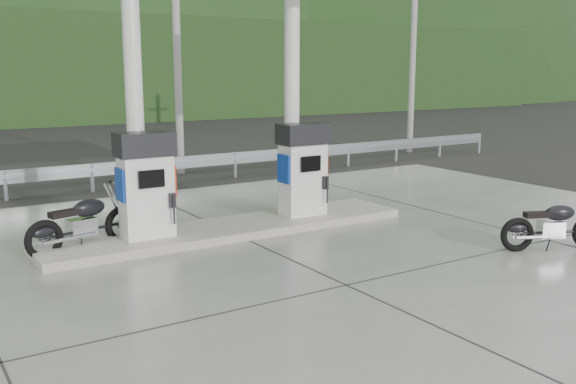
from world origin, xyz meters
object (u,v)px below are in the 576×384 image
gas_pump_right (303,170)px  motorcycle_right (554,226)px  motorcycle_left (84,223)px  gas_pump_left (146,185)px

gas_pump_right → motorcycle_right: size_ratio=1.04×
gas_pump_right → motorcycle_left: bearing=176.2°
gas_pump_right → motorcycle_right: bearing=-58.3°
gas_pump_left → gas_pump_right: same height
gas_pump_left → motorcycle_right: 6.89m
gas_pump_right → motorcycle_left: gas_pump_right is taller
gas_pump_left → motorcycle_left: size_ratio=0.93×
gas_pump_right → motorcycle_left: 4.25m
gas_pump_left → motorcycle_left: (-1.00, 0.28, -0.59)m
motorcycle_right → gas_pump_left: bearing=169.6°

